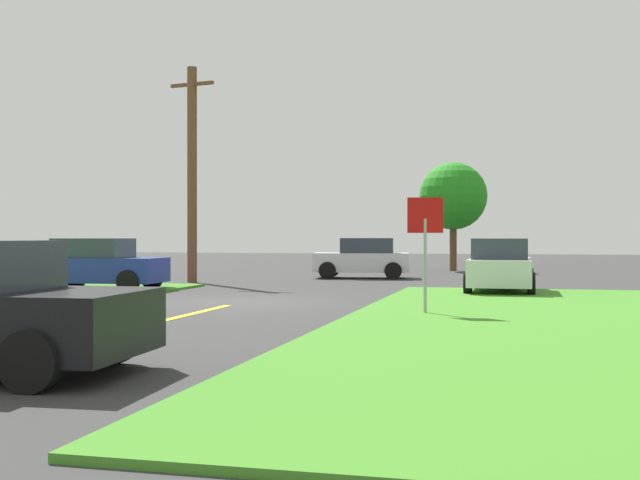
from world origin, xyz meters
TOP-DOWN VIEW (x-y plane):
  - ground_plane at (0.00, 0.00)m, footprint 120.00×120.00m
  - lane_stripe_center at (0.00, -8.00)m, footprint 0.20×14.00m
  - stop_sign at (4.92, -2.47)m, footprint 0.74×0.10m
  - parked_car_near_building at (-5.86, 3.25)m, footprint 3.96×2.14m
  - car_on_crossroad at (6.31, 5.10)m, footprint 1.97×4.45m
  - car_approaching_junction at (0.76, 12.45)m, footprint 4.01×2.39m
  - utility_pole_mid at (-4.75, 8.00)m, footprint 1.79×0.44m
  - oak_tree_left at (3.76, 20.29)m, footprint 3.30×3.30m

SIDE VIEW (x-z plane):
  - ground_plane at x=0.00m, z-range 0.00..0.00m
  - lane_stripe_center at x=0.00m, z-range 0.00..0.01m
  - car_approaching_junction at x=0.76m, z-range -0.01..1.61m
  - parked_car_near_building at x=-5.86m, z-range -0.01..1.61m
  - car_on_crossroad at x=6.31m, z-range 0.00..1.62m
  - stop_sign at x=4.92m, z-range 0.51..3.00m
  - oak_tree_left at x=3.76m, z-range 0.99..6.31m
  - utility_pole_mid at x=-4.75m, z-range 0.08..7.96m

